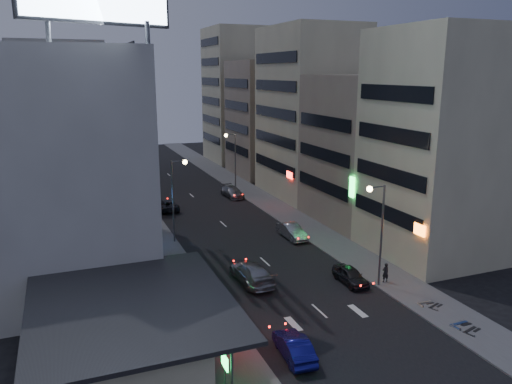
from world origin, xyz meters
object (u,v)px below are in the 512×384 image
scooter_black_a (474,318)px  scooter_blue (467,312)px  road_car_blue (294,347)px  parked_car_right_far (232,192)px  scooter_silver_a (463,312)px  road_car_silver (252,273)px  parked_car_right_mid (292,231)px  parked_car_left (167,205)px  scooter_black_b (437,296)px  scooter_silver_b (431,293)px  person (385,273)px  parked_car_right_near (350,275)px

scooter_black_a → scooter_blue: 0.75m
scooter_blue → road_car_blue: bearing=86.9°
parked_car_right_far → scooter_silver_a: 38.20m
road_car_blue → scooter_black_a: bearing=179.8°
road_car_blue → road_car_silver: bearing=-92.8°
parked_car_right_mid → parked_car_left: bearing=121.6°
parked_car_left → scooter_black_b: size_ratio=2.71×
scooter_silver_b → scooter_blue: bearing=-175.9°
scooter_black_a → scooter_silver_a: size_ratio=0.96×
scooter_blue → scooter_black_b: bearing=-2.1°
parked_car_left → road_car_silver: 23.62m
parked_car_left → person: person is taller
parked_car_right_mid → road_car_blue: 21.54m
person → scooter_black_b: (1.28, -4.45, -0.25)m
parked_car_right_mid → parked_car_right_far: 18.27m
scooter_black_b → scooter_silver_b: (-0.22, 0.47, 0.01)m
parked_car_right_near → parked_car_right_far: size_ratio=0.80×
parked_car_right_near → scooter_silver_b: size_ratio=2.15×
road_car_blue → road_car_silver: (1.55, 10.92, 0.13)m
road_car_blue → scooter_silver_b: road_car_blue is taller
parked_car_right_near → parked_car_right_mid: 11.65m
road_car_blue → parked_car_left: bearing=-84.1°
road_car_blue → scooter_black_a: (12.45, -1.19, 0.02)m
person → scooter_blue: bearing=99.0°
scooter_black_a → scooter_silver_a: 0.91m
road_car_silver → scooter_black_a: size_ratio=2.90×
road_car_blue → scooter_silver_b: 12.69m
parked_car_left → road_car_silver: size_ratio=0.86×
person → scooter_black_a: 8.14m
parked_car_left → scooter_black_a: 37.89m
road_car_blue → scooter_black_a: 12.51m
scooter_black_a → road_car_blue: bearing=68.8°
road_car_blue → parked_car_right_mid: bearing=-109.9°
parked_car_right_far → scooter_black_a: (3.39, -38.96, 0.01)m
parked_car_right_mid → road_car_silver: size_ratio=0.79×
road_car_silver → scooter_silver_b: (10.81, -8.04, -0.14)m
scooter_blue → parked_car_right_far: bearing=4.1°
road_car_blue → person: size_ratio=2.63×
parked_car_left → scooter_silver_a: size_ratio=2.40×
scooter_silver_b → scooter_black_a: bearing=-177.4°
parked_car_right_far → scooter_black_a: 39.11m
road_car_blue → person: person is taller
person → scooter_silver_b: 4.13m
parked_car_right_far → scooter_silver_b: parked_car_right_far is taller
person → scooter_black_a: size_ratio=0.82×
road_car_blue → scooter_silver_a: bearing=-176.1°
person → scooter_silver_b: (1.07, -3.98, -0.24)m
parked_car_right_near → scooter_black_b: size_ratio=2.19×
parked_car_right_near → road_car_blue: size_ratio=0.93×
parked_car_right_near → scooter_blue: size_ratio=1.92×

